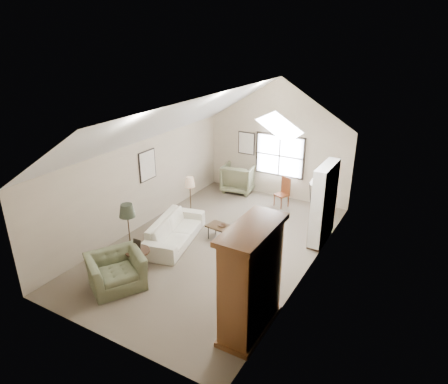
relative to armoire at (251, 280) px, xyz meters
The scene contains 18 objects.
room_shell 3.87m from the armoire, 132.25° to the left, with size 5.01×8.01×4.00m.
window 6.70m from the armoire, 108.11° to the left, with size 1.72×0.08×1.42m, color black.
skylight 4.02m from the armoire, 104.93° to the left, with size 0.80×1.20×0.52m, color white, non-canonical shape.
wall_art 5.98m from the armoire, 133.09° to the left, with size 1.97×3.71×0.88m.
armoire is the anchor object (origin of this frame).
tv_alcove 4.00m from the armoire, 87.71° to the left, with size 0.32×1.30×2.10m, color white.
media_console 4.08m from the armoire, 88.00° to the left, with size 0.34×1.18×0.60m, color #382316.
tv_panel 4.01m from the armoire, 88.00° to the left, with size 0.05×0.90×0.55m, color black.
sofa 3.90m from the armoire, 148.24° to the left, with size 2.33×0.91×0.68m, color beige.
armchair_near 3.29m from the armoire, behind, with size 1.18×1.03×0.77m, color #575F42.
armchair_far 7.04m from the armoire, 119.54° to the left, with size 1.06×1.09×0.99m, color #71714F.
coffee_table 3.60m from the armoire, 129.08° to the left, with size 0.82×0.45×0.42m, color #342415.
bowl 3.55m from the armoire, 129.08° to the left, with size 0.20×0.20×0.05m, color #3B2318.
side_table 3.28m from the armoire, behind, with size 0.58×0.58×0.58m, color #3E2819.
side_chair 5.88m from the armoire, 106.33° to the left, with size 0.38×0.38×0.98m, color brown.
tripod_lamp 4.68m from the armoire, 92.58° to the left, with size 0.51×0.51×1.76m, color silver, non-canonical shape.
dark_lamp 3.61m from the armoire, behind, with size 0.39×0.39×1.63m, color #252A1E, non-canonical shape.
tan_lamp 4.80m from the armoire, 137.86° to the left, with size 0.29×0.29×1.46m, color tan, non-canonical shape.
Camera 1 is at (4.81, -8.00, 5.42)m, focal length 32.00 mm.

